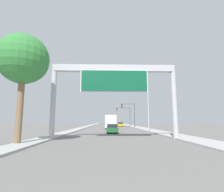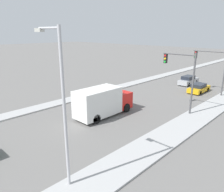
{
  "view_description": "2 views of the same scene",
  "coord_description": "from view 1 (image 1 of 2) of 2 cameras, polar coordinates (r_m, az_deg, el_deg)",
  "views": [
    {
      "loc": [
        -0.69,
        -0.44,
        1.91
      ],
      "look_at": [
        0.0,
        27.34,
        5.84
      ],
      "focal_mm": 28.0,
      "sensor_mm": 36.0,
      "label": 1
    },
    {
      "loc": [
        16.39,
        25.6,
        8.93
      ],
      "look_at": [
        1.25,
        41.22,
        2.48
      ],
      "focal_mm": 35.0,
      "sensor_mm": 36.0,
      "label": 2
    }
  ],
  "objects": [
    {
      "name": "truck_box_primary",
      "position": [
        41.46,
        -0.47,
        -8.47
      ],
      "size": [
        2.48,
        7.03,
        3.16
      ],
      "color": "red",
      "rests_on": "ground"
    },
    {
      "name": "street_lamp_right",
      "position": [
        33.18,
        11.27,
        -1.9
      ],
      "size": [
        2.32,
        0.28,
        9.26
      ],
      "color": "#B2B2B7",
      "rests_on": "ground"
    },
    {
      "name": "sidewalk_right",
      "position": [
        61.06,
        6.62,
        -9.73
      ],
      "size": [
        3.0,
        120.0,
        0.15
      ],
      "color": "#A9A9A9",
      "rests_on": "ground"
    },
    {
      "name": "car_far_right",
      "position": [
        62.18,
        -0.79,
        -9.15
      ],
      "size": [
        1.71,
        4.74,
        1.53
      ],
      "color": "#A5A8AD",
      "rests_on": "ground"
    },
    {
      "name": "traffic_light_mid_block",
      "position": [
        58.79,
        4.41,
        -5.62
      ],
      "size": [
        4.8,
        0.32,
        6.48
      ],
      "color": "#4C4C4F",
      "rests_on": "ground"
    },
    {
      "name": "car_mid_center",
      "position": [
        58.49,
        2.72,
        -9.28
      ],
      "size": [
        1.8,
        4.44,
        1.37
      ],
      "color": "gold",
      "rests_on": "ground"
    },
    {
      "name": "car_near_right",
      "position": [
        27.92,
        -0.01,
        -10.61
      ],
      "size": [
        1.72,
        4.52,
        1.41
      ],
      "color": "#1E662D",
      "rests_on": "ground"
    },
    {
      "name": "median_strip_left",
      "position": [
        60.82,
        -7.72,
        -9.71
      ],
      "size": [
        2.0,
        120.0,
        0.15
      ],
      "color": "#A9A9A9",
      "rests_on": "ground"
    },
    {
      "name": "palm_tree_foreground",
      "position": [
        16.88,
        -26.97,
        10.44
      ],
      "size": [
        4.24,
        4.24,
        9.22
      ],
      "color": "brown",
      "rests_on": "ground"
    },
    {
      "name": "sign_gantry",
      "position": [
        18.8,
        0.71,
        4.29
      ],
      "size": [
        13.45,
        0.73,
        7.92
      ],
      "color": "#B2B2B7",
      "rests_on": "ground"
    },
    {
      "name": "traffic_light_near_intersection",
      "position": [
        48.92,
        6.0,
        -4.95
      ],
      "size": [
        3.89,
        0.32,
        6.83
      ],
      "color": "#4C4C4F",
      "rests_on": "ground"
    }
  ]
}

